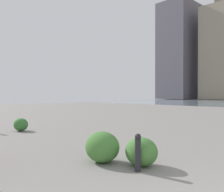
{
  "coord_description": "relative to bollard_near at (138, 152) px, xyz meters",
  "views": [
    {
      "loc": [
        -0.27,
        2.64,
        1.53
      ],
      "look_at": [
        8.39,
        -5.67,
        1.43
      ],
      "focal_mm": 38.68,
      "sensor_mm": 36.0,
      "label": 1
    }
  ],
  "objects": [
    {
      "name": "shrub_wide",
      "position": [
        0.97,
        0.08,
        -0.05
      ],
      "size": [
        0.81,
        0.73,
        0.69
      ],
      "color": "#477F38",
      "rests_on": "ground"
    },
    {
      "name": "shrub_round",
      "position": [
        6.72,
        -0.51,
        -0.13
      ],
      "size": [
        0.63,
        0.56,
        0.53
      ],
      "color": "#387533",
      "rests_on": "ground"
    },
    {
      "name": "shrub_low",
      "position": [
        0.19,
        -0.34,
        -0.09
      ],
      "size": [
        0.72,
        0.65,
        0.61
      ],
      "color": "#477F38",
      "rests_on": "ground"
    },
    {
      "name": "building_highrise",
      "position": [
        38.3,
        -67.87,
        14.86
      ],
      "size": [
        10.03,
        15.58,
        30.51
      ],
      "color": "#5B5660",
      "rests_on": "ground"
    },
    {
      "name": "bollard_near",
      "position": [
        0.0,
        0.0,
        0.0
      ],
      "size": [
        0.13,
        0.13,
        0.75
      ],
      "color": "#232328",
      "rests_on": "ground"
    },
    {
      "name": "building_annex",
      "position": [
        25.02,
        -67.99,
        13.16
      ],
      "size": [
        10.27,
        10.34,
        29.16
      ],
      "color": "gray",
      "rests_on": "ground"
    }
  ]
}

